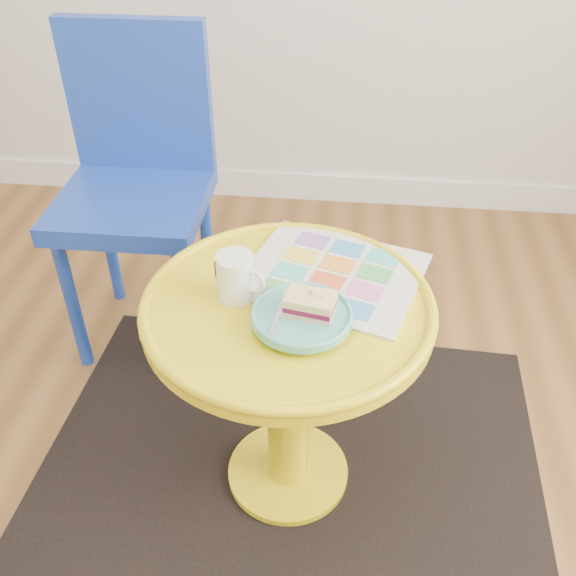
# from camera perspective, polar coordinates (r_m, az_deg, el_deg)

# --- Properties ---
(rug) EXTENTS (1.35, 1.16, 0.01)m
(rug) POSITION_cam_1_polar(r_m,az_deg,el_deg) (1.74, -0.00, -16.20)
(rug) COLOR black
(rug) RESTS_ON ground
(side_table) EXTENTS (0.61, 0.61, 0.58)m
(side_table) POSITION_cam_1_polar(r_m,az_deg,el_deg) (1.43, -0.00, -6.43)
(side_table) COLOR yellow
(side_table) RESTS_ON ground
(chair) EXTENTS (0.42, 0.42, 0.94)m
(chair) POSITION_cam_1_polar(r_m,az_deg,el_deg) (1.94, -13.31, 9.95)
(chair) COLOR #193AA8
(chair) RESTS_ON ground
(newspaper) EXTENTS (0.45, 0.41, 0.01)m
(newspaper) POSITION_cam_1_polar(r_m,az_deg,el_deg) (1.41, 3.95, 1.26)
(newspaper) COLOR silver
(newspaper) RESTS_ON side_table
(mug) EXTENTS (0.11, 0.08, 0.10)m
(mug) POSITION_cam_1_polar(r_m,az_deg,el_deg) (1.31, -4.61, 1.06)
(mug) COLOR white
(mug) RESTS_ON side_table
(plate) EXTENTS (0.20, 0.20, 0.02)m
(plate) POSITION_cam_1_polar(r_m,az_deg,el_deg) (1.26, 1.25, -2.58)
(plate) COLOR #51ACA5
(plate) RESTS_ON newspaper
(cake_slice) EXTENTS (0.11, 0.08, 0.04)m
(cake_slice) POSITION_cam_1_polar(r_m,az_deg,el_deg) (1.25, 1.97, -1.44)
(cake_slice) COLOR #D3BC8C
(cake_slice) RESTS_ON plate
(fork) EXTENTS (0.03, 0.14, 0.00)m
(fork) POSITION_cam_1_polar(r_m,az_deg,el_deg) (1.26, -0.63, -1.93)
(fork) COLOR silver
(fork) RESTS_ON plate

